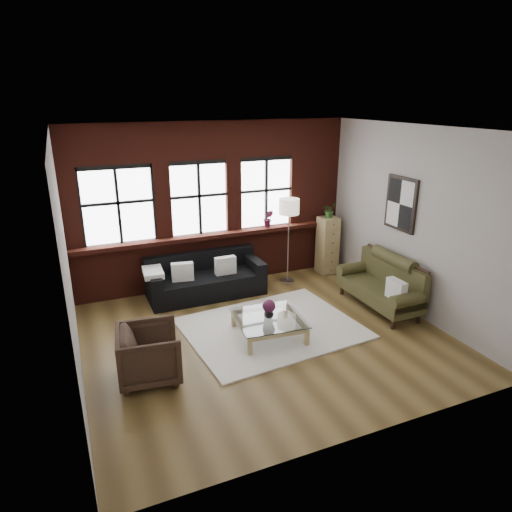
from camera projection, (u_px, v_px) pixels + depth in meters
name	position (u px, v px, depth m)	size (l,w,h in m)	color
floor	(265.00, 336.00, 7.29)	(5.50, 5.50, 0.00)	brown
ceiling	(266.00, 129.00, 6.22)	(5.50, 5.50, 0.00)	white
wall_back	(213.00, 205.00, 8.92)	(5.50, 5.50, 0.00)	#AAA39E
wall_front	(367.00, 310.00, 4.59)	(5.50, 5.50, 0.00)	#AAA39E
wall_left	(67.00, 266.00, 5.74)	(5.00, 5.00, 0.00)	#AAA39E
wall_right	(413.00, 222.00, 7.77)	(5.00, 5.00, 0.00)	#AAA39E
brick_backwall	(214.00, 206.00, 8.87)	(5.50, 0.12, 3.20)	#4F1B12
sill_ledge	(217.00, 235.00, 8.98)	(5.50, 0.30, 0.08)	#4F1B12
window_left	(118.00, 207.00, 8.16)	(1.38, 0.10, 1.50)	black
window_mid	(199.00, 200.00, 8.72)	(1.38, 0.10, 1.50)	black
window_right	(266.00, 194.00, 9.24)	(1.38, 0.10, 1.50)	black
wall_poster	(401.00, 204.00, 7.94)	(0.05, 0.74, 0.94)	black
shag_rug	(272.00, 328.00, 7.51)	(2.73, 2.14, 0.03)	silver
dark_sofa	(206.00, 276.00, 8.66)	(2.18, 0.88, 0.79)	black
pillow_a	(182.00, 272.00, 8.34)	(0.40, 0.14, 0.34)	white
pillow_b	(225.00, 265.00, 8.65)	(0.40, 0.14, 0.34)	white
vintage_settee	(379.00, 284.00, 8.11)	(0.78, 1.76, 0.94)	#3A371B
pillow_settee	(396.00, 290.00, 7.58)	(0.14, 0.38, 0.34)	white
armchair	(149.00, 354.00, 6.09)	(0.80, 0.82, 0.75)	#2F2017
coffee_table	(269.00, 327.00, 7.22)	(1.03, 1.03, 0.35)	tan
vase	(269.00, 313.00, 7.14)	(0.15, 0.15, 0.16)	#B2B2B2
flowers	(269.00, 306.00, 7.10)	(0.20, 0.20, 0.20)	#571D3F
drawer_chest	(327.00, 245.00, 9.74)	(0.38, 0.38, 1.22)	tan
potted_plant_top	(329.00, 210.00, 9.48)	(0.29, 0.25, 0.32)	#2D5923
floor_lamp	(288.00, 238.00, 9.11)	(0.40, 0.40, 1.88)	#A5A5A8
sill_plant	(268.00, 219.00, 9.29)	(0.20, 0.16, 0.36)	#571D3F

